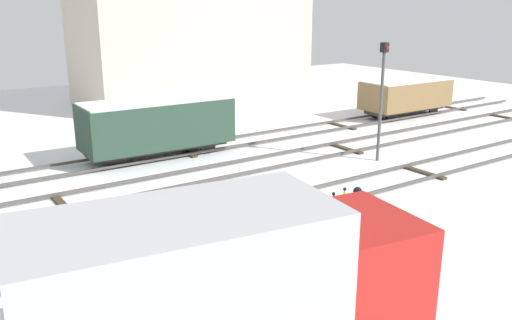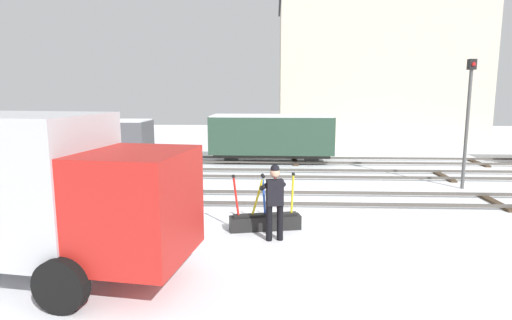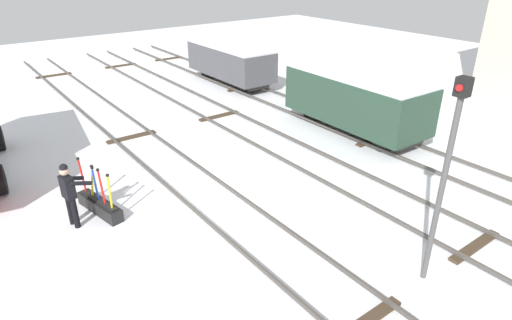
{
  "view_description": "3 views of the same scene",
  "coord_description": "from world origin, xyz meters",
  "px_view_note": "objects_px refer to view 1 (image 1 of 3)",
  "views": [
    {
      "loc": [
        -9.55,
        -11.91,
        5.86
      ],
      "look_at": [
        0.12,
        2.32,
        0.88
      ],
      "focal_mm": 37.54,
      "sensor_mm": 36.0,
      "label": 1
    },
    {
      "loc": [
        -1.03,
        -13.13,
        3.48
      ],
      "look_at": [
        -1.66,
        1.63,
        1.06
      ],
      "focal_mm": 29.89,
      "sensor_mm": 36.0,
      "label": 2
    },
    {
      "loc": [
        9.61,
        -5.45,
        6.55
      ],
      "look_at": [
        0.49,
        1.35,
        1.1
      ],
      "focal_mm": 30.44,
      "sensor_mm": 36.0,
      "label": 3
    }
  ],
  "objects_px": {
    "delivery_truck": "(227,289)",
    "freight_car_mid_siding": "(157,124)",
    "freight_car_far_end": "(406,95)",
    "signal_post": "(382,91)",
    "rail_worker": "(355,218)",
    "switch_lever_frame": "(326,240)"
  },
  "relations": [
    {
      "from": "switch_lever_frame",
      "to": "freight_car_far_end",
      "type": "xyz_separation_m",
      "value": [
        14.7,
        10.21,
        0.92
      ]
    },
    {
      "from": "signal_post",
      "to": "freight_car_mid_siding",
      "type": "relative_size",
      "value": 0.77
    },
    {
      "from": "switch_lever_frame",
      "to": "rail_worker",
      "type": "distance_m",
      "value": 1.09
    },
    {
      "from": "signal_post",
      "to": "freight_car_far_end",
      "type": "relative_size",
      "value": 0.88
    },
    {
      "from": "freight_car_far_end",
      "to": "delivery_truck",
      "type": "bearing_deg",
      "value": -145.03
    },
    {
      "from": "delivery_truck",
      "to": "freight_car_far_end",
      "type": "relative_size",
      "value": 1.27
    },
    {
      "from": "delivery_truck",
      "to": "freight_car_mid_siding",
      "type": "distance_m",
      "value": 13.89
    },
    {
      "from": "rail_worker",
      "to": "freight_car_far_end",
      "type": "height_order",
      "value": "freight_car_far_end"
    },
    {
      "from": "delivery_truck",
      "to": "freight_car_mid_siding",
      "type": "relative_size",
      "value": 1.11
    },
    {
      "from": "delivery_truck",
      "to": "freight_car_mid_siding",
      "type": "bearing_deg",
      "value": 78.36
    },
    {
      "from": "freight_car_far_end",
      "to": "freight_car_mid_siding",
      "type": "relative_size",
      "value": 0.87
    },
    {
      "from": "signal_post",
      "to": "rail_worker",
      "type": "bearing_deg",
      "value": -140.28
    },
    {
      "from": "freight_car_far_end",
      "to": "freight_car_mid_siding",
      "type": "xyz_separation_m",
      "value": [
        -14.61,
        0.0,
        0.16
      ]
    },
    {
      "from": "freight_car_far_end",
      "to": "freight_car_mid_siding",
      "type": "bearing_deg",
      "value": -179.15
    },
    {
      "from": "rail_worker",
      "to": "delivery_truck",
      "type": "bearing_deg",
      "value": -167.83
    },
    {
      "from": "signal_post",
      "to": "freight_car_mid_siding",
      "type": "bearing_deg",
      "value": 142.25
    },
    {
      "from": "delivery_truck",
      "to": "freight_car_mid_siding",
      "type": "xyz_separation_m",
      "value": [
        4.68,
        13.07,
        -0.37
      ]
    },
    {
      "from": "rail_worker",
      "to": "delivery_truck",
      "type": "xyz_separation_m",
      "value": [
        -4.82,
        -2.13,
        0.68
      ]
    },
    {
      "from": "delivery_truck",
      "to": "signal_post",
      "type": "xyz_separation_m",
      "value": [
        11.57,
        7.74,
        1.02
      ]
    },
    {
      "from": "switch_lever_frame",
      "to": "freight_car_mid_siding",
      "type": "bearing_deg",
      "value": 77.85
    },
    {
      "from": "rail_worker",
      "to": "delivery_truck",
      "type": "relative_size",
      "value": 0.28
    },
    {
      "from": "freight_car_mid_siding",
      "to": "rail_worker",
      "type": "bearing_deg",
      "value": -88.12
    }
  ]
}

